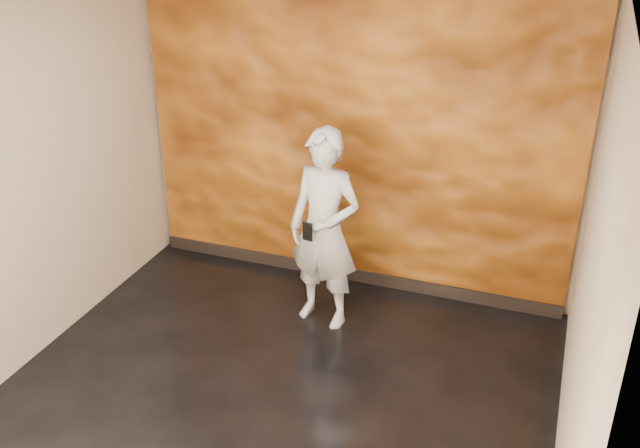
% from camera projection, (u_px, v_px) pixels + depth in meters
% --- Properties ---
extents(room, '(4.02, 4.02, 2.81)m').
position_uv_depth(room, '(261.00, 234.00, 4.58)').
color(room, black).
rests_on(room, ground).
extents(feature_wall, '(3.90, 0.06, 2.75)m').
position_uv_depth(feature_wall, '(354.00, 141.00, 6.24)').
color(feature_wall, orange).
rests_on(feature_wall, ground).
extents(baseboard, '(3.90, 0.04, 0.12)m').
position_uv_depth(baseboard, '(349.00, 274.00, 6.79)').
color(baseboard, black).
rests_on(baseboard, ground).
extents(man, '(0.68, 0.51, 1.72)m').
position_uv_depth(man, '(325.00, 230.00, 5.84)').
color(man, '#A7ABB6').
rests_on(man, ground).
extents(phone, '(0.09, 0.03, 0.16)m').
position_uv_depth(phone, '(308.00, 232.00, 5.61)').
color(phone, black).
rests_on(phone, man).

